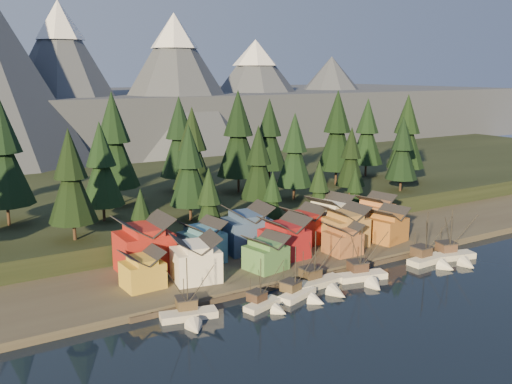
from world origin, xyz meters
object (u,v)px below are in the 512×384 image
boat_3 (322,277)px  house_front_1 (196,257)px  boat_6 (455,250)px  house_front_0 (142,268)px  boat_0 (190,308)px  boat_1 (266,298)px  boat_5 (432,253)px  boat_4 (365,270)px  boat_2 (302,288)px  house_back_1 (202,241)px  house_back_0 (144,243)px

boat_3 → house_front_1: (-20.33, 13.20, 3.92)m
boat_6 → house_front_0: boat_6 is taller
boat_0 → boat_3: 27.92m
boat_1 → boat_5: boat_5 is taller
boat_3 → boat_4: boat_3 is taller
boat_2 → house_front_1: (-13.95, 15.40, 3.94)m
boat_2 → house_back_1: (-8.23, 24.25, 4.01)m
boat_4 → house_back_0: size_ratio=1.09×
boat_2 → boat_0: bearing=155.6°
boat_4 → boat_6: boat_6 is taller
boat_5 → boat_2: bearing=178.5°
boat_4 → house_front_1: boat_4 is taller
boat_1 → house_front_0: 24.06m
house_back_1 → house_front_1: bearing=-130.0°
boat_3 → house_back_0: bearing=136.1°
boat_5 → house_front_1: 51.63m
boat_6 → boat_4: bearing=-168.5°
boat_2 → house_back_1: house_back_1 is taller
boat_3 → house_back_0: size_ratio=1.12×
boat_1 → house_front_1: (-6.02, 15.79, 4.13)m
boat_5 → boat_4: bearing=177.3°
house_back_0 → house_front_1: bearing=-57.1°
boat_6 → house_front_1: boat_6 is taller
boat_1 → house_back_0: size_ratio=0.89×
house_front_0 → house_back_0: size_ratio=0.66×
boat_6 → boat_0: bearing=-168.4°
house_back_0 → house_front_0: bearing=-113.5°
house_back_0 → boat_6: bearing=-22.8°
house_back_0 → boat_2: bearing=-51.5°
boat_4 → house_front_1: bearing=167.3°
boat_2 → boat_4: 16.15m
boat_0 → house_front_1: 15.77m
boat_4 → boat_5: bearing=13.3°
house_back_0 → boat_1: bearing=-64.4°
boat_1 → boat_2: (7.93, 0.38, 0.19)m
house_front_1 → boat_0: bearing=-109.8°
boat_5 → house_back_0: 61.37m
house_back_1 → boat_6: bearing=-33.3°
boat_2 → boat_4: boat_4 is taller
boat_6 → house_back_1: 55.84m
boat_1 → house_front_0: boat_1 is taller
boat_3 → boat_6: (35.39, -2.53, 0.16)m
boat_3 → house_back_1: bearing=120.5°
house_back_1 → house_front_0: bearing=-163.0°
boat_0 → boat_5: (56.95, -1.45, 0.28)m
boat_6 → boat_3: bearing=-170.3°
house_front_0 → house_back_0: bearing=64.1°
boat_2 → boat_5: (35.40, 0.69, 0.34)m
boat_3 → house_front_1: size_ratio=1.28×
house_front_0 → house_back_1: (15.85, 7.09, 0.97)m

